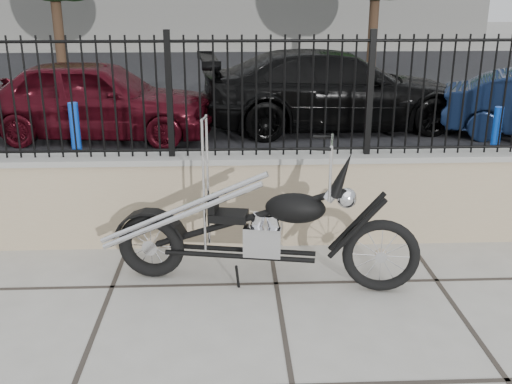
{
  "coord_description": "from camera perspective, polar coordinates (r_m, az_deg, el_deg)",
  "views": [
    {
      "loc": [
        -0.4,
        -3.43,
        2.59
      ],
      "look_at": [
        -0.17,
        1.83,
        0.79
      ],
      "focal_mm": 42.0,
      "sensor_mm": 36.0,
      "label": 1
    }
  ],
  "objects": [
    {
      "name": "car_black",
      "position": [
        11.63,
        7.48,
        9.62
      ],
      "size": [
        5.3,
        2.55,
        1.49
      ],
      "primitive_type": "imported",
      "rotation": [
        0.0,
        0.0,
        1.66
      ],
      "color": "black",
      "rests_on": "parking_lot"
    },
    {
      "name": "parking_lot",
      "position": [
        16.14,
        -1.04,
        9.67
      ],
      "size": [
        30.0,
        30.0,
        0.0
      ],
      "primitive_type": "plane",
      "color": "black",
      "rests_on": "ground"
    },
    {
      "name": "retaining_wall",
      "position": [
        6.31,
        1.3,
        -0.63
      ],
      "size": [
        14.0,
        0.36,
        0.96
      ],
      "primitive_type": "cube",
      "color": "gray",
      "rests_on": "ground_plane"
    },
    {
      "name": "bollard_b",
      "position": [
        9.1,
        21.8,
        4.36
      ],
      "size": [
        0.14,
        0.14,
        1.02
      ],
      "primitive_type": "cylinder",
      "rotation": [
        0.0,
        0.0,
        -0.13
      ],
      "color": "#0C37BE",
      "rests_on": "ground_plane"
    },
    {
      "name": "chopper_motorcycle",
      "position": [
        5.28,
        0.14,
        -1.05
      ],
      "size": [
        2.66,
        0.92,
        1.57
      ],
      "primitive_type": null,
      "rotation": [
        0.0,
        0.0,
        -0.18
      ],
      "color": "black",
      "rests_on": "ground_plane"
    },
    {
      "name": "iron_fence",
      "position": [
        6.03,
        1.37,
        9.08
      ],
      "size": [
        14.0,
        0.08,
        1.2
      ],
      "primitive_type": "cube",
      "color": "black",
      "rests_on": "retaining_wall"
    },
    {
      "name": "bollard_a",
      "position": [
        8.61,
        -16.73,
        4.48
      ],
      "size": [
        0.15,
        0.15,
        1.12
      ],
      "primitive_type": "cylinder",
      "rotation": [
        0.0,
        0.0,
        0.14
      ],
      "color": "blue",
      "rests_on": "ground_plane"
    },
    {
      "name": "car_red",
      "position": [
        11.11,
        -14.99,
        8.56
      ],
      "size": [
        4.36,
        2.13,
        1.43
      ],
      "primitive_type": "imported",
      "rotation": [
        0.0,
        0.0,
        1.46
      ],
      "color": "#3E0811",
      "rests_on": "parking_lot"
    }
  ]
}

